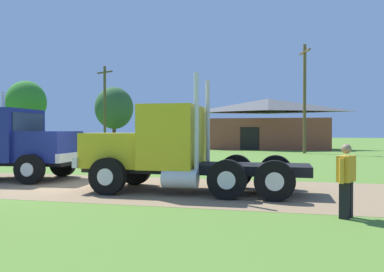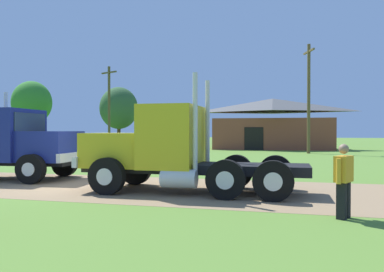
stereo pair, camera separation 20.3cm
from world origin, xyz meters
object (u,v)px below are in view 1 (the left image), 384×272
at_px(truck_near_left, 6,147).
at_px(utility_pole_near, 105,105).
at_px(truck_foreground_white, 168,151).
at_px(shed_building, 268,125).
at_px(visitor_standing_near, 346,178).
at_px(utility_pole_far, 305,96).

xyz_separation_m(truck_near_left, utility_pole_near, (-7.36, 23.17, 3.16)).
relative_size(truck_foreground_white, shed_building, 0.56).
distance_m(shed_building, utility_pole_near, 16.63).
distance_m(truck_near_left, utility_pole_near, 24.52).
distance_m(visitor_standing_near, shed_building, 32.13).
relative_size(utility_pole_near, utility_pole_far, 0.93).
relative_size(truck_near_left, shed_building, 0.66).
bearing_deg(visitor_standing_near, shed_building, 95.73).
relative_size(shed_building, utility_pole_far, 1.39).
xyz_separation_m(truck_foreground_white, utility_pole_near, (-14.24, 24.49, 3.16)).
height_order(utility_pole_near, utility_pole_far, utility_pole_far).
xyz_separation_m(visitor_standing_near, shed_building, (-3.20, 31.93, 1.64)).
bearing_deg(utility_pole_near, shed_building, 16.73).
bearing_deg(truck_near_left, visitor_standing_near, -18.95).
relative_size(visitor_standing_near, utility_pole_far, 0.18).
height_order(visitor_standing_near, utility_pole_far, utility_pole_far).
height_order(truck_foreground_white, truck_near_left, truck_foreground_white).
relative_size(shed_building, utility_pole_near, 1.49).
bearing_deg(shed_building, truck_foreground_white, -93.10).
relative_size(truck_foreground_white, visitor_standing_near, 4.40).
height_order(truck_near_left, shed_building, shed_building).
distance_m(utility_pole_near, utility_pole_far, 19.26).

